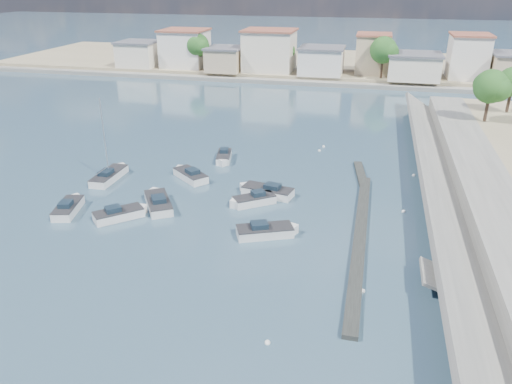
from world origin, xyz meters
TOP-DOWN VIEW (x-y plane):
  - ground at (0.00, 40.00)m, footprint 400.00×400.00m
  - seawall_walkway at (18.50, 13.00)m, footprint 5.00×90.00m
  - breakwater at (6.90, 12.69)m, footprint 2.00×31.02m
  - far_shore_land at (0.00, 92.00)m, footprint 160.00×40.00m
  - far_shore_quay at (0.00, 71.00)m, footprint 160.00×2.50m
  - far_town at (10.71, 76.92)m, footprint 113.01×12.80m
  - shore_trees at (8.34, 68.11)m, footprint 74.56×38.32m
  - motorboat_a at (-11.89, 11.98)m, footprint 4.40×5.38m
  - motorboat_b at (-14.05, 8.84)m, footprint 4.31×4.23m
  - motorboat_c at (-2.57, 16.88)m, footprint 5.68×2.88m
  - motorboat_d at (-3.32, 14.38)m, footprint 4.17×3.69m
  - motorboat_e at (-19.40, 9.00)m, footprint 2.69×4.91m
  - motorboat_f at (-11.42, 19.22)m, footprint 4.64×4.31m
  - motorboat_g at (-9.44, 25.41)m, footprint 2.31×4.54m
  - motorboat_h at (-0.55, 8.69)m, footprint 5.18×3.56m
  - sailboat at (-19.62, 17.15)m, footprint 1.84×5.98m
  - mooring_buoys at (5.85, 17.34)m, footprint 11.35×37.90m

SIDE VIEW (x-z plane):
  - ground at x=0.00m, z-range 0.00..0.00m
  - mooring_buoys at x=5.85m, z-range -0.13..0.23m
  - breakwater at x=6.90m, z-range 0.00..0.35m
  - motorboat_d at x=-3.32m, z-range -0.36..1.12m
  - motorboat_b at x=-14.05m, z-range -0.36..1.12m
  - motorboat_f at x=-11.42m, z-range -0.36..1.12m
  - motorboat_e at x=-19.40m, z-range -0.36..1.12m
  - motorboat_h at x=-0.55m, z-range -0.36..1.12m
  - motorboat_a at x=-11.89m, z-range -0.36..1.12m
  - motorboat_c at x=-2.57m, z-range -0.36..1.12m
  - motorboat_g at x=-9.44m, z-range -0.36..1.12m
  - far_shore_quay at x=0.00m, z-range 0.00..0.80m
  - sailboat at x=-19.62m, z-range -4.08..4.92m
  - far_shore_land at x=0.00m, z-range 0.00..1.40m
  - seawall_walkway at x=18.50m, z-range 0.00..1.80m
  - far_town at x=10.71m, z-range 0.76..9.11m
  - shore_trees at x=8.34m, z-range 2.26..10.18m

